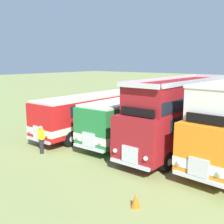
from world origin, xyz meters
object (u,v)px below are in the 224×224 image
object	(u,v)px
bus_second_in_row	(138,114)
marshal_person	(41,139)
bus_third_in_row	(182,112)
cone_near_end	(136,201)
bus_first_in_row	(97,110)

from	to	relation	value
bus_second_in_row	marshal_person	world-z (taller)	bus_second_in_row
bus_third_in_row	marshal_person	world-z (taller)	bus_third_in_row
cone_near_end	bus_third_in_row	bearing A→B (deg)	103.15
bus_third_in_row	cone_near_end	world-z (taller)	bus_third_in_row
bus_first_in_row	bus_third_in_row	xyz separation A→B (m)	(6.92, 0.33, 0.60)
bus_third_in_row	cone_near_end	xyz separation A→B (m)	(1.85, -7.93, -2.08)
bus_third_in_row	bus_second_in_row	bearing A→B (deg)	176.75
bus_second_in_row	marshal_person	bearing A→B (deg)	-111.84
bus_first_in_row	cone_near_end	size ratio (longest dim) A/B	20.06
marshal_person	bus_second_in_row	bearing A→B (deg)	68.16
bus_second_in_row	bus_first_in_row	bearing A→B (deg)	-171.27
bus_first_in_row	marshal_person	xyz separation A→B (m)	(0.84, -6.00, -0.87)
bus_first_in_row	bus_second_in_row	size ratio (longest dim) A/B	1.06
bus_third_in_row	marshal_person	distance (m)	8.91
bus_second_in_row	cone_near_end	bearing A→B (deg)	-56.82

